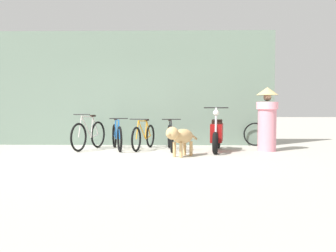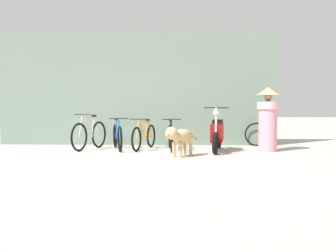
{
  "view_description": "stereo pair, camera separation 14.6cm",
  "coord_description": "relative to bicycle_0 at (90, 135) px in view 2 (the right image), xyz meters",
  "views": [
    {
      "loc": [
        1.21,
        -8.39,
        1.14
      ],
      "look_at": [
        0.99,
        0.9,
        0.65
      ],
      "focal_mm": 42.0,
      "sensor_mm": 36.0,
      "label": 1
    },
    {
      "loc": [
        1.35,
        -8.38,
        1.14
      ],
      "look_at": [
        0.99,
        0.9,
        0.65
      ],
      "focal_mm": 42.0,
      "sensor_mm": 36.0,
      "label": 2
    }
  ],
  "objects": [
    {
      "name": "bicycle_3",
      "position": [
        2.11,
        -0.13,
        -0.04
      ],
      "size": [
        0.46,
        1.67,
        0.81
      ],
      "rotation": [
        0.0,
        0.0,
        -1.49
      ],
      "color": "black",
      "rests_on": "ground"
    },
    {
      "name": "ground_plane",
      "position": [
        1.07,
        -1.64,
        -0.38
      ],
      "size": [
        60.0,
        60.0,
        0.0
      ],
      "primitive_type": "plane",
      "color": "#B7B2A5"
    },
    {
      "name": "stray_dog",
      "position": [
        2.35,
        -1.38,
        0.08
      ],
      "size": [
        0.78,
        0.97,
        0.68
      ],
      "rotation": [
        0.0,
        0.0,
        4.07
      ],
      "color": "tan",
      "rests_on": "ground"
    },
    {
      "name": "motorcycle",
      "position": [
        3.26,
        -0.31,
        0.05
      ],
      "size": [
        0.58,
        1.81,
        1.1
      ],
      "rotation": [
        0.0,
        0.0,
        -1.72
      ],
      "color": "black",
      "rests_on": "ground"
    },
    {
      "name": "spare_tire_left",
      "position": [
        4.47,
        1.01,
        -0.05
      ],
      "size": [
        0.65,
        0.16,
        0.66
      ],
      "rotation": [
        0.0,
        0.0,
        -0.19
      ],
      "color": "black",
      "rests_on": "ground"
    },
    {
      "name": "person_in_robes",
      "position": [
        4.51,
        -0.23,
        0.46
      ],
      "size": [
        0.64,
        0.64,
        1.59
      ],
      "rotation": [
        0.0,
        0.0,
        3.33
      ],
      "color": "pink",
      "rests_on": "ground"
    },
    {
      "name": "bicycle_2",
      "position": [
        1.41,
        0.07,
        -0.04
      ],
      "size": [
        0.56,
        1.66,
        0.81
      ],
      "rotation": [
        0.0,
        0.0,
        -1.83
      ],
      "color": "black",
      "rests_on": "ground"
    },
    {
      "name": "shop_wall_back",
      "position": [
        1.07,
        1.26,
        1.25
      ],
      "size": [
        7.94,
        0.2,
        3.25
      ],
      "color": "slate",
      "rests_on": "ground"
    },
    {
      "name": "bicycle_1",
      "position": [
        0.73,
        -0.01,
        -0.04
      ],
      "size": [
        0.59,
        1.64,
        0.83
      ],
      "rotation": [
        0.0,
        0.0,
        -1.29
      ],
      "color": "black",
      "rests_on": "ground"
    },
    {
      "name": "bicycle_0",
      "position": [
        0.0,
        0.0,
        0.0
      ],
      "size": [
        0.61,
        1.6,
        0.92
      ],
      "rotation": [
        0.0,
        0.0,
        -1.89
      ],
      "color": "black",
      "rests_on": "ground"
    }
  ]
}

